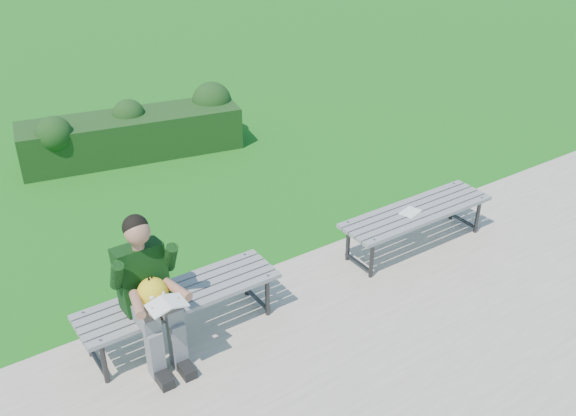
{
  "coord_description": "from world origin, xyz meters",
  "views": [
    {
      "loc": [
        -3.15,
        -4.7,
        3.84
      ],
      "look_at": [
        -0.14,
        -0.26,
        0.83
      ],
      "focal_mm": 40.0,
      "sensor_mm": 36.0,
      "label": 1
    }
  ],
  "objects_px": {
    "paper_sheet": "(410,212)",
    "bench_left": "(180,299)",
    "bench_right": "(417,214)",
    "hedge": "(137,130)",
    "seated_boy": "(149,288)"
  },
  "relations": [
    {
      "from": "paper_sheet",
      "to": "bench_left",
      "type": "bearing_deg",
      "value": 178.39
    },
    {
      "from": "bench_right",
      "to": "paper_sheet",
      "type": "distance_m",
      "value": 0.12
    },
    {
      "from": "bench_right",
      "to": "hedge",
      "type": "bearing_deg",
      "value": 110.83
    },
    {
      "from": "bench_left",
      "to": "bench_right",
      "type": "xyz_separation_m",
      "value": [
        2.76,
        -0.07,
        0.0
      ]
    },
    {
      "from": "hedge",
      "to": "seated_boy",
      "type": "distance_m",
      "value": 4.34
    },
    {
      "from": "hedge",
      "to": "paper_sheet",
      "type": "distance_m",
      "value": 4.27
    },
    {
      "from": "seated_boy",
      "to": "hedge",
      "type": "bearing_deg",
      "value": 69.33
    },
    {
      "from": "bench_left",
      "to": "paper_sheet",
      "type": "bearing_deg",
      "value": -1.61
    },
    {
      "from": "paper_sheet",
      "to": "hedge",
      "type": "bearing_deg",
      "value": 109.58
    },
    {
      "from": "bench_right",
      "to": "paper_sheet",
      "type": "height_order",
      "value": "bench_right"
    },
    {
      "from": "seated_boy",
      "to": "bench_right",
      "type": "bearing_deg",
      "value": 0.4
    },
    {
      "from": "bench_right",
      "to": "seated_boy",
      "type": "xyz_separation_m",
      "value": [
        -3.06,
        -0.02,
        0.3
      ]
    },
    {
      "from": "bench_right",
      "to": "seated_boy",
      "type": "distance_m",
      "value": 3.07
    },
    {
      "from": "bench_left",
      "to": "seated_boy",
      "type": "height_order",
      "value": "seated_boy"
    },
    {
      "from": "hedge",
      "to": "bench_left",
      "type": "height_order",
      "value": "hedge"
    }
  ]
}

